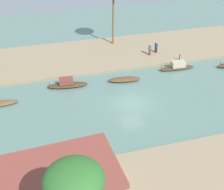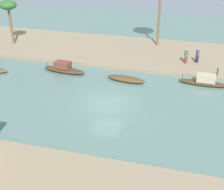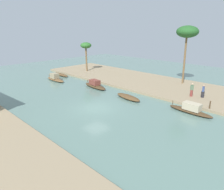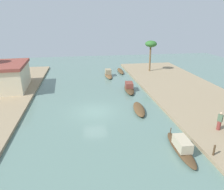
{
  "view_description": "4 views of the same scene",
  "coord_description": "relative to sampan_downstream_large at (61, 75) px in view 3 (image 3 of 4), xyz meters",
  "views": [
    {
      "loc": [
        9.39,
        25.27,
        18.12
      ],
      "look_at": [
        1.9,
        -1.4,
        0.52
      ],
      "focal_mm": 48.35,
      "sensor_mm": 36.0,
      "label": 1
    },
    {
      "loc": [
        -6.42,
        22.49,
        13.24
      ],
      "look_at": [
        -0.22,
        -0.84,
        0.42
      ],
      "focal_mm": 49.85,
      "sensor_mm": 36.0,
      "label": 2
    },
    {
      "loc": [
        -16.5,
        14.24,
        8.46
      ],
      "look_at": [
        0.56,
        -3.11,
        0.64
      ],
      "focal_mm": 33.83,
      "sensor_mm": 36.0,
      "label": 3
    },
    {
      "loc": [
        -20.32,
        1.32,
        9.47
      ],
      "look_at": [
        2.04,
        -2.23,
        1.04
      ],
      "focal_mm": 33.1,
      "sensor_mm": 36.0,
      "label": 4
    }
  ],
  "objects": [
    {
      "name": "river_water",
      "position": [
        -16.73,
        6.17,
        -0.23
      ],
      "size": [
        70.67,
        70.67,
        0.0
      ],
      "primitive_type": "plane",
      "color": "slate",
      "rests_on": "ground"
    },
    {
      "name": "riverbank_left",
      "position": [
        -16.73,
        -6.65,
        -0.08
      ],
      "size": [
        45.04,
        10.84,
        0.31
      ],
      "primitive_type": "cube",
      "color": "#937F60",
      "rests_on": "ground"
    },
    {
      "name": "sampan_downstream_large",
      "position": [
        0.0,
        0.0,
        0.0
      ],
      "size": [
        4.5,
        0.97,
        0.46
      ],
      "rotation": [
        0.0,
        0.0,
        -0.02
      ],
      "color": "brown",
      "rests_on": "river_water"
    },
    {
      "name": "sampan_with_red_awning",
      "position": [
        -17.34,
        1.39,
        0.02
      ],
      "size": [
        4.01,
        1.62,
        0.49
      ],
      "rotation": [
        0.0,
        0.0,
        -0.13
      ],
      "color": "brown",
      "rests_on": "river_water"
    },
    {
      "name": "sampan_with_tall_canopy",
      "position": [
        -2.54,
        2.66,
        0.18
      ],
      "size": [
        4.66,
        1.21,
        1.21
      ],
      "rotation": [
        0.0,
        0.0,
        -0.01
      ],
      "color": "brown",
      "rests_on": "river_water"
    },
    {
      "name": "sampan_near_left_bank",
      "position": [
        -10.52,
        0.86,
        0.17
      ],
      "size": [
        4.83,
        1.76,
        1.15
      ],
      "rotation": [
        0.0,
        0.0,
        -0.11
      ],
      "color": "#47331E",
      "rests_on": "river_water"
    },
    {
      "name": "sampan_upstream_small",
      "position": [
        -24.85,
        0.27,
        0.18
      ],
      "size": [
        4.77,
        1.25,
        1.12
      ],
      "rotation": [
        0.0,
        0.0,
        -0.05
      ],
      "color": "#47331E",
      "rests_on": "river_water"
    },
    {
      "name": "person_on_near_bank",
      "position": [
        -22.8,
        -4.21,
        0.82
      ],
      "size": [
        0.44,
        0.44,
        1.67
      ],
      "rotation": [
        0.0,
        0.0,
        3.63
      ],
      "color": "brown",
      "rests_on": "riverbank_left"
    },
    {
      "name": "person_by_mooring",
      "position": [
        -23.97,
        -4.77,
        0.74
      ],
      "size": [
        0.46,
        0.47,
        1.57
      ],
      "rotation": [
        0.0,
        0.0,
        1.83
      ],
      "color": "#232328",
      "rests_on": "riverbank_left"
    },
    {
      "name": "mooring_post",
      "position": [
        -26.04,
        -1.58,
        0.49
      ],
      "size": [
        0.14,
        0.14,
        0.83
      ],
      "primitive_type": "cylinder",
      "color": "#4C3823",
      "rests_on": "riverbank_left"
    },
    {
      "name": "palm_tree_left_near",
      "position": [
        -18.99,
        -9.38,
        7.52
      ],
      "size": [
        3.1,
        3.1,
        8.43
      ],
      "color": "brown",
      "rests_on": "riverbank_left"
    },
    {
      "name": "palm_tree_left_far",
      "position": [
        -1.04,
        -5.27,
        4.76
      ],
      "size": [
        2.08,
        2.08,
        5.47
      ],
      "color": "brown",
      "rests_on": "riverbank_left"
    }
  ]
}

